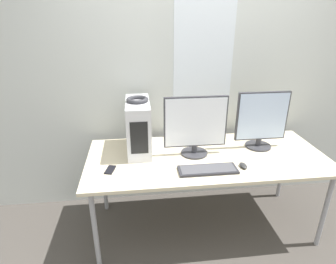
{
  "coord_description": "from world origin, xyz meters",
  "views": [
    {
      "loc": [
        -0.59,
        -1.67,
        1.91
      ],
      "look_at": [
        -0.34,
        0.44,
        1.0
      ],
      "focal_mm": 30.0,
      "sensor_mm": 36.0,
      "label": 1
    }
  ],
  "objects_px": {
    "headphones": "(137,100)",
    "mouse": "(243,165)",
    "monitor_main": "(195,126)",
    "keyboard": "(208,170)",
    "pc_tower": "(139,127)",
    "monitor_right_near": "(262,120)",
    "cell_phone": "(110,170)"
  },
  "relations": [
    {
      "from": "monitor_main",
      "to": "pc_tower",
      "type": "bearing_deg",
      "value": 164.71
    },
    {
      "from": "monitor_main",
      "to": "monitor_right_near",
      "type": "height_order",
      "value": "same"
    },
    {
      "from": "pc_tower",
      "to": "cell_phone",
      "type": "xyz_separation_m",
      "value": [
        -0.24,
        -0.33,
        -0.22
      ]
    },
    {
      "from": "headphones",
      "to": "mouse",
      "type": "height_order",
      "value": "headphones"
    },
    {
      "from": "pc_tower",
      "to": "keyboard",
      "type": "height_order",
      "value": "pc_tower"
    },
    {
      "from": "pc_tower",
      "to": "cell_phone",
      "type": "height_order",
      "value": "pc_tower"
    },
    {
      "from": "pc_tower",
      "to": "headphones",
      "type": "height_order",
      "value": "headphones"
    },
    {
      "from": "headphones",
      "to": "mouse",
      "type": "xyz_separation_m",
      "value": [
        0.82,
        -0.41,
        -0.46
      ]
    },
    {
      "from": "cell_phone",
      "to": "monitor_right_near",
      "type": "bearing_deg",
      "value": 25.29
    },
    {
      "from": "keyboard",
      "to": "pc_tower",
      "type": "bearing_deg",
      "value": 140.61
    },
    {
      "from": "monitor_right_near",
      "to": "mouse",
      "type": "bearing_deg",
      "value": -128.4
    },
    {
      "from": "monitor_main",
      "to": "keyboard",
      "type": "xyz_separation_m",
      "value": [
        0.05,
        -0.3,
        -0.26
      ]
    },
    {
      "from": "monitor_main",
      "to": "keyboard",
      "type": "bearing_deg",
      "value": -81.24
    },
    {
      "from": "monitor_right_near",
      "to": "cell_phone",
      "type": "relative_size",
      "value": 3.74
    },
    {
      "from": "pc_tower",
      "to": "keyboard",
      "type": "relative_size",
      "value": 1.06
    },
    {
      "from": "headphones",
      "to": "mouse",
      "type": "bearing_deg",
      "value": -26.29
    },
    {
      "from": "pc_tower",
      "to": "headphones",
      "type": "xyz_separation_m",
      "value": [
        0.0,
        0.0,
        0.25
      ]
    },
    {
      "from": "monitor_main",
      "to": "headphones",
      "type": "bearing_deg",
      "value": 164.62
    },
    {
      "from": "headphones",
      "to": "keyboard",
      "type": "distance_m",
      "value": 0.82
    },
    {
      "from": "mouse",
      "to": "cell_phone",
      "type": "xyz_separation_m",
      "value": [
        -1.06,
        0.07,
        -0.01
      ]
    },
    {
      "from": "headphones",
      "to": "keyboard",
      "type": "relative_size",
      "value": 0.4
    },
    {
      "from": "mouse",
      "to": "cell_phone",
      "type": "bearing_deg",
      "value": 175.98
    },
    {
      "from": "monitor_right_near",
      "to": "mouse",
      "type": "xyz_separation_m",
      "value": [
        -0.27,
        -0.34,
        -0.25
      ]
    },
    {
      "from": "pc_tower",
      "to": "cell_phone",
      "type": "bearing_deg",
      "value": -125.86
    },
    {
      "from": "monitor_right_near",
      "to": "keyboard",
      "type": "relative_size",
      "value": 1.13
    },
    {
      "from": "pc_tower",
      "to": "monitor_right_near",
      "type": "distance_m",
      "value": 1.1
    },
    {
      "from": "headphones",
      "to": "monitor_main",
      "type": "height_order",
      "value": "monitor_main"
    },
    {
      "from": "cell_phone",
      "to": "keyboard",
      "type": "bearing_deg",
      "value": 6.4
    },
    {
      "from": "pc_tower",
      "to": "headphones",
      "type": "relative_size",
      "value": 2.66
    },
    {
      "from": "monitor_right_near",
      "to": "cell_phone",
      "type": "bearing_deg",
      "value": -168.56
    },
    {
      "from": "headphones",
      "to": "monitor_right_near",
      "type": "xyz_separation_m",
      "value": [
        1.09,
        -0.06,
        -0.21
      ]
    },
    {
      "from": "keyboard",
      "to": "cell_phone",
      "type": "height_order",
      "value": "keyboard"
    }
  ]
}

